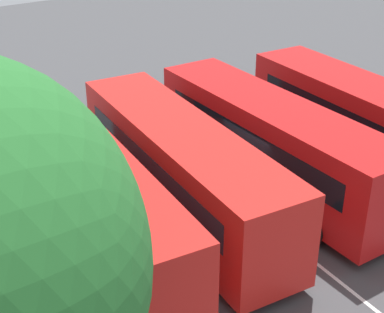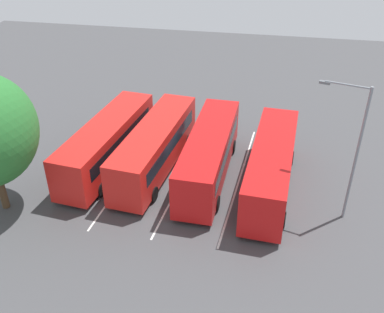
% 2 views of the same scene
% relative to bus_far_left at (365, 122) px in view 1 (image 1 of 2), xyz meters
% --- Properties ---
extents(ground_plane, '(67.74, 67.74, 0.00)m').
position_rel_bus_far_left_xyz_m(ground_plane, '(0.72, 5.67, -1.76)').
color(ground_plane, '#424244').
extents(bus_far_left, '(10.89, 3.12, 3.21)m').
position_rel_bus_far_left_xyz_m(bus_far_left, '(0.00, 0.00, 0.00)').
color(bus_far_left, red).
rests_on(bus_far_left, ground).
extents(bus_center_left, '(10.82, 2.81, 3.21)m').
position_rel_bus_far_left_xyz_m(bus_center_left, '(0.73, 4.05, 0.00)').
color(bus_center_left, red).
rests_on(bus_center_left, ground).
extents(bus_center_right, '(10.94, 3.51, 3.21)m').
position_rel_bus_far_left_xyz_m(bus_center_right, '(0.97, 7.74, 0.00)').
color(bus_center_right, red).
rests_on(bus_center_right, ground).
extents(bus_far_right, '(10.95, 3.62, 3.21)m').
position_rel_bus_far_left_xyz_m(bus_far_right, '(0.86, 11.07, 0.00)').
color(bus_far_right, red).
rests_on(bus_far_right, ground).
extents(pedestrian, '(0.42, 0.42, 1.78)m').
position_rel_bus_far_left_xyz_m(pedestrian, '(7.98, 7.44, -0.71)').
color(pedestrian, '#232833').
rests_on(pedestrian, ground).
extents(lane_stripe_outer_left, '(13.64, 1.12, 0.01)m').
position_rel_bus_far_left_xyz_m(lane_stripe_outer_left, '(0.72, 1.96, -1.76)').
color(lane_stripe_outer_left, silver).
rests_on(lane_stripe_outer_left, ground).
extents(lane_stripe_inner_left, '(13.64, 1.12, 0.01)m').
position_rel_bus_far_left_xyz_m(lane_stripe_inner_left, '(0.72, 5.67, -1.76)').
color(lane_stripe_inner_left, silver).
rests_on(lane_stripe_inner_left, ground).
extents(lane_stripe_inner_right, '(13.64, 1.12, 0.01)m').
position_rel_bus_far_left_xyz_m(lane_stripe_inner_right, '(0.72, 9.38, -1.76)').
color(lane_stripe_inner_right, silver).
rests_on(lane_stripe_inner_right, ground).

